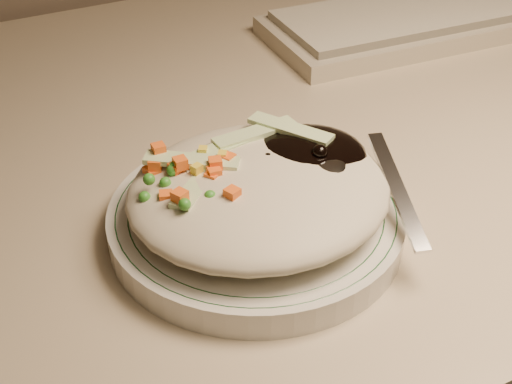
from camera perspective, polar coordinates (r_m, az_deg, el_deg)
name	(u,v)px	position (r m, az deg, el deg)	size (l,w,h in m)	color
desk	(233,281)	(0.79, -1.89, -7.13)	(1.40, 0.70, 0.74)	tan
plate	(256,220)	(0.53, 0.00, -2.29)	(0.22, 0.22, 0.02)	silver
plate_rim	(256,210)	(0.52, 0.00, -1.42)	(0.21, 0.21, 0.00)	#144723
meal	(262,185)	(0.51, 0.46, 0.60)	(0.21, 0.19, 0.05)	#B0A68E
keyboard	(438,16)	(0.90, 14.37, 13.47)	(0.43, 0.17, 0.03)	#ABA18C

